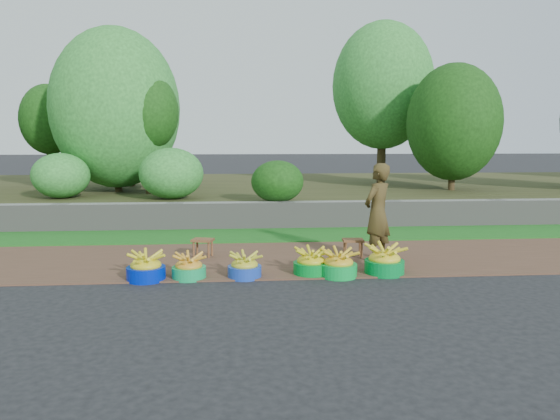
{
  "coord_description": "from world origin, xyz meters",
  "views": [
    {
      "loc": [
        -1.03,
        -6.84,
        1.81
      ],
      "look_at": [
        -0.35,
        1.3,
        0.75
      ],
      "focal_mm": 35.0,
      "sensor_mm": 36.0,
      "label": 1
    }
  ],
  "objects": [
    {
      "name": "stool_right",
      "position": [
        0.77,
        1.25,
        0.24
      ],
      "size": [
        0.33,
        0.26,
        0.28
      ],
      "rotation": [
        0.0,
        0.0,
        -0.06
      ],
      "color": "brown",
      "rests_on": "dirt_shoulder"
    },
    {
      "name": "basin_c",
      "position": [
        -0.91,
        0.18,
        0.15
      ],
      "size": [
        0.44,
        0.44,
        0.33
      ],
      "color": "#183CAD",
      "rests_on": "ground"
    },
    {
      "name": "stool_left",
      "position": [
        -1.53,
        1.46,
        0.24
      ],
      "size": [
        0.36,
        0.31,
        0.27
      ],
      "rotation": [
        0.0,
        0.0,
        -0.27
      ],
      "color": "brown",
      "rests_on": "dirt_shoulder"
    },
    {
      "name": "dirt_shoulder",
      "position": [
        0.0,
        1.25,
        0.01
      ],
      "size": [
        80.0,
        2.5,
        0.02
      ],
      "primitive_type": "cube",
      "color": "brown",
      "rests_on": "ground"
    },
    {
      "name": "basin_f",
      "position": [
        0.98,
        0.22,
        0.18
      ],
      "size": [
        0.53,
        0.53,
        0.4
      ],
      "color": "#007B2E",
      "rests_on": "ground"
    },
    {
      "name": "vendor_woman",
      "position": [
        1.07,
        0.97,
        0.74
      ],
      "size": [
        0.62,
        0.61,
        1.45
      ],
      "primitive_type": "imported",
      "rotation": [
        0.0,
        0.0,
        3.9
      ],
      "color": "black",
      "rests_on": "dirt_shoulder"
    },
    {
      "name": "basin_e",
      "position": [
        0.33,
        0.14,
        0.16
      ],
      "size": [
        0.49,
        0.49,
        0.37
      ],
      "color": "#069F38",
      "rests_on": "ground"
    },
    {
      "name": "ground_plane",
      "position": [
        0.0,
        0.0,
        0.0
      ],
      "size": [
        120.0,
        120.0,
        0.0
      ],
      "primitive_type": "plane",
      "color": "black",
      "rests_on": "ground"
    },
    {
      "name": "vegetation",
      "position": [
        -3.75,
        7.73,
        2.6
      ],
      "size": [
        34.3,
        7.66,
        4.73
      ],
      "color": "#372B17",
      "rests_on": "earth_bank"
    },
    {
      "name": "grass_verge",
      "position": [
        0.0,
        3.25,
        0.02
      ],
      "size": [
        80.0,
        1.5,
        0.04
      ],
      "primitive_type": "cube",
      "color": "#1D661C",
      "rests_on": "ground"
    },
    {
      "name": "retaining_wall",
      "position": [
        0.0,
        4.1,
        0.28
      ],
      "size": [
        80.0,
        0.35,
        0.55
      ],
      "primitive_type": "cube",
      "color": "gray",
      "rests_on": "ground"
    },
    {
      "name": "basin_d",
      "position": [
        -0.01,
        0.27,
        0.16
      ],
      "size": [
        0.48,
        0.48,
        0.36
      ],
      "color": "#008426",
      "rests_on": "ground"
    },
    {
      "name": "basin_b",
      "position": [
        -1.64,
        0.19,
        0.15
      ],
      "size": [
        0.44,
        0.44,
        0.33
      ],
      "color": "#109A52",
      "rests_on": "ground"
    },
    {
      "name": "earth_bank",
      "position": [
        0.0,
        9.0,
        0.25
      ],
      "size": [
        80.0,
        10.0,
        0.5
      ],
      "primitive_type": "cube",
      "color": "#37391B",
      "rests_on": "ground"
    },
    {
      "name": "basin_a",
      "position": [
        -2.18,
        0.16,
        0.17
      ],
      "size": [
        0.5,
        0.5,
        0.37
      ],
      "color": "#001AAC",
      "rests_on": "ground"
    }
  ]
}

